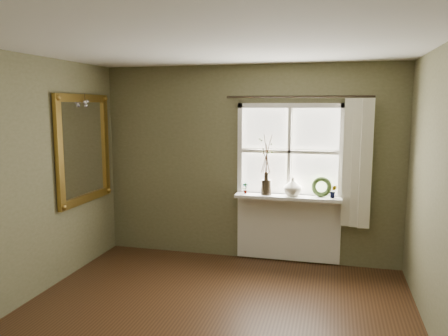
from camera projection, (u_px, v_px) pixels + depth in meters
ceiling at (195, 38)px, 3.48m from camera, size 4.50×4.50×0.00m
wall_back at (249, 163)px, 5.87m from camera, size 4.00×0.10×2.60m
window_frame at (289, 152)px, 5.64m from camera, size 1.36×0.06×1.24m
window_sill at (288, 197)px, 5.62m from camera, size 1.36×0.26×0.04m
window_apron at (288, 228)px, 5.79m from camera, size 1.36×0.04×0.88m
dark_jug at (266, 187)px, 5.67m from camera, size 0.16×0.16×0.20m
cream_vase at (293, 187)px, 5.59m from camera, size 0.30×0.30×0.24m
wreath at (321, 189)px, 5.54m from camera, size 0.28×0.16×0.27m
potted_plant_left at (245, 188)px, 5.74m from camera, size 0.08×0.06×0.15m
potted_plant_right at (333, 191)px, 5.47m from camera, size 0.09×0.08×0.16m
curtain at (357, 163)px, 5.36m from camera, size 0.36×0.12×1.59m
curtain_rod at (298, 97)px, 5.46m from camera, size 1.84×0.03×0.03m
gilt_mirror at (84, 149)px, 5.52m from camera, size 0.10×1.15×1.37m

